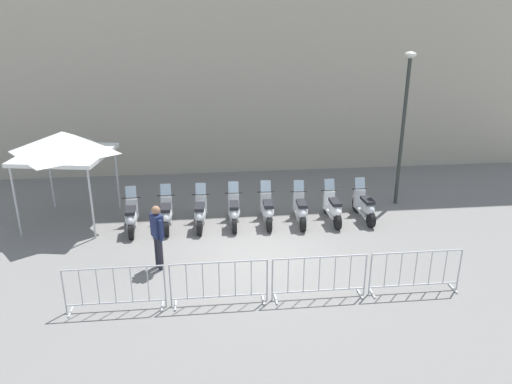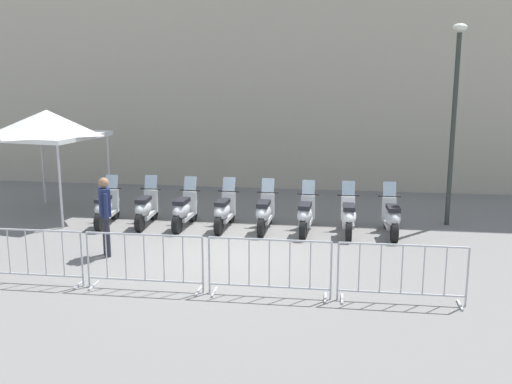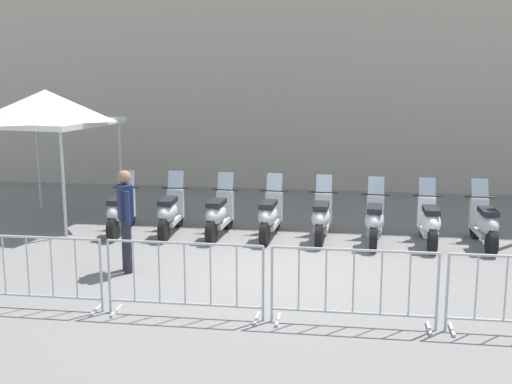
# 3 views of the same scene
# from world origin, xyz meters

# --- Properties ---
(ground_plane) EXTENTS (120.00, 120.00, 0.00)m
(ground_plane) POSITION_xyz_m (0.00, 0.00, 0.00)
(ground_plane) COLOR slate
(motorcycle_0) EXTENTS (0.72, 1.70, 1.24)m
(motorcycle_0) POSITION_xyz_m (-3.91, 1.38, 0.45)
(motorcycle_0) COLOR black
(motorcycle_0) RESTS_ON ground
(motorcycle_1) EXTENTS (0.69, 1.71, 1.24)m
(motorcycle_1) POSITION_xyz_m (-2.91, 1.66, 0.45)
(motorcycle_1) COLOR black
(motorcycle_1) RESTS_ON ground
(motorcycle_2) EXTENTS (0.59, 1.72, 1.24)m
(motorcycle_2) POSITION_xyz_m (-1.90, 1.80, 0.45)
(motorcycle_2) COLOR black
(motorcycle_2) RESTS_ON ground
(motorcycle_3) EXTENTS (0.60, 1.72, 1.24)m
(motorcycle_3) POSITION_xyz_m (-0.89, 2.00, 0.45)
(motorcycle_3) COLOR black
(motorcycle_3) RESTS_ON ground
(motorcycle_4) EXTENTS (0.63, 1.72, 1.24)m
(motorcycle_4) POSITION_xyz_m (0.13, 2.17, 0.45)
(motorcycle_4) COLOR black
(motorcycle_4) RESTS_ON ground
(motorcycle_5) EXTENTS (0.60, 1.72, 1.24)m
(motorcycle_5) POSITION_xyz_m (1.16, 2.27, 0.45)
(motorcycle_5) COLOR black
(motorcycle_5) RESTS_ON ground
(motorcycle_6) EXTENTS (0.67, 1.71, 1.24)m
(motorcycle_6) POSITION_xyz_m (2.18, 2.47, 0.45)
(motorcycle_6) COLOR black
(motorcycle_6) RESTS_ON ground
(motorcycle_7) EXTENTS (0.71, 1.71, 1.24)m
(motorcycle_7) POSITION_xyz_m (3.20, 2.69, 0.45)
(motorcycle_7) COLOR black
(motorcycle_7) RESTS_ON ground
(barrier_segment_0) EXTENTS (2.18, 0.79, 1.07)m
(barrier_segment_0) POSITION_xyz_m (-3.01, -2.76, 0.53)
(barrier_segment_0) COLOR #B2B5B7
(barrier_segment_0) RESTS_ON ground
(barrier_segment_1) EXTENTS (2.18, 0.79, 1.07)m
(barrier_segment_1) POSITION_xyz_m (-0.75, -2.35, 0.53)
(barrier_segment_1) COLOR #B2B5B7
(barrier_segment_1) RESTS_ON ground
(barrier_segment_2) EXTENTS (2.18, 0.79, 1.07)m
(barrier_segment_2) POSITION_xyz_m (1.51, -1.95, 0.53)
(barrier_segment_2) COLOR #B2B5B7
(barrier_segment_2) RESTS_ON ground
(barrier_segment_3) EXTENTS (2.18, 0.79, 1.07)m
(barrier_segment_3) POSITION_xyz_m (3.78, -1.54, 0.53)
(barrier_segment_3) COLOR #B2B5B7
(barrier_segment_3) RESTS_ON ground
(street_lamp) EXTENTS (0.36, 0.36, 5.08)m
(street_lamp) POSITION_xyz_m (4.47, 4.24, 3.12)
(street_lamp) COLOR #2D332D
(street_lamp) RESTS_ON ground
(officer_near_row_end) EXTENTS (0.40, 0.45, 1.73)m
(officer_near_row_end) POSITION_xyz_m (-2.52, -0.81, 0.98)
(officer_near_row_end) COLOR #23232D
(officer_near_row_end) RESTS_ON ground
(canopy_tent) EXTENTS (2.50, 2.50, 2.91)m
(canopy_tent) POSITION_xyz_m (-5.98, 1.95, 2.52)
(canopy_tent) COLOR silver
(canopy_tent) RESTS_ON ground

